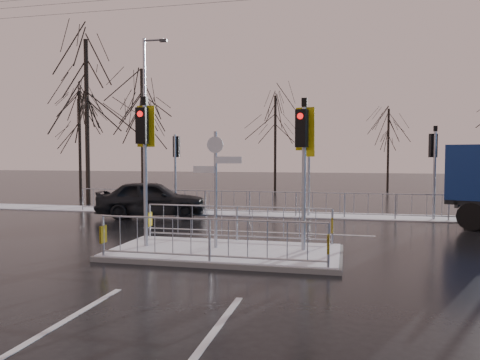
# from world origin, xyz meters

# --- Properties ---
(ground) EXTENTS (120.00, 120.00, 0.00)m
(ground) POSITION_xyz_m (0.00, 0.00, 0.00)
(ground) COLOR black
(ground) RESTS_ON ground
(snow_verge) EXTENTS (30.00, 2.00, 0.04)m
(snow_verge) POSITION_xyz_m (0.00, 8.60, 0.02)
(snow_verge) COLOR white
(snow_verge) RESTS_ON ground
(lane_markings) EXTENTS (8.00, 11.38, 0.01)m
(lane_markings) POSITION_xyz_m (0.00, -0.33, 0.00)
(lane_markings) COLOR silver
(lane_markings) RESTS_ON ground
(traffic_island) EXTENTS (6.00, 3.04, 4.15)m
(traffic_island) POSITION_xyz_m (-0.01, 0.01, 0.39)
(traffic_island) COLOR slate
(traffic_island) RESTS_ON ground
(far_kerb_fixtures) EXTENTS (18.00, 0.65, 3.83)m
(far_kerb_fixtures) POSITION_xyz_m (0.29, 8.09, 1.02)
(far_kerb_fixtures) COLOR #9CA1AA
(far_kerb_fixtures) RESTS_ON ground
(car_far_lane) EXTENTS (4.86, 3.01, 1.54)m
(car_far_lane) POSITION_xyz_m (-4.93, 6.64, 0.77)
(car_far_lane) COLOR black
(car_far_lane) RESTS_ON ground
(tree_near_a) EXTENTS (4.75, 4.75, 8.97)m
(tree_near_a) POSITION_xyz_m (-10.50, 11.00, 6.11)
(tree_near_a) COLOR black
(tree_near_a) RESTS_ON ground
(tree_near_b) EXTENTS (4.00, 4.00, 7.55)m
(tree_near_b) POSITION_xyz_m (-8.00, 12.50, 5.15)
(tree_near_b) COLOR black
(tree_near_b) RESTS_ON ground
(tree_near_c) EXTENTS (3.50, 3.50, 6.61)m
(tree_near_c) POSITION_xyz_m (-12.50, 13.50, 4.50)
(tree_near_c) COLOR black
(tree_near_c) RESTS_ON ground
(tree_far_a) EXTENTS (3.75, 3.75, 7.08)m
(tree_far_a) POSITION_xyz_m (-2.00, 22.00, 4.82)
(tree_far_a) COLOR black
(tree_far_a) RESTS_ON ground
(tree_far_b) EXTENTS (3.25, 3.25, 6.14)m
(tree_far_b) POSITION_xyz_m (6.00, 24.00, 4.18)
(tree_far_b) COLOR black
(tree_far_b) RESTS_ON ground
(street_lamp_left) EXTENTS (1.25, 0.18, 8.20)m
(street_lamp_left) POSITION_xyz_m (-6.43, 9.50, 4.49)
(street_lamp_left) COLOR #9CA1AA
(street_lamp_left) RESTS_ON ground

